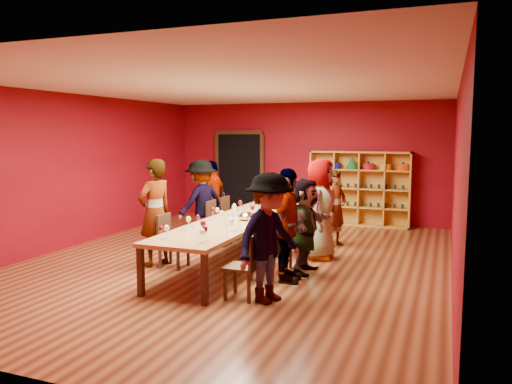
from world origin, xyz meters
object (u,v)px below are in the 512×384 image
shelving_unit (360,185)px  chair_person_right_0 (247,263)px  chair_person_left_1 (170,238)px  chair_person_right_2 (282,240)px  chair_person_left_4 (230,215)px  person_left_4 (213,199)px  person_left_1 (155,213)px  chair_person_right_4 (314,220)px  chair_person_right_1 (271,248)px  chair_person_right_3 (299,230)px  person_right_2 (305,226)px  spittoon_bowl (247,216)px  person_left_3 (201,202)px  person_right_3 (320,209)px  person_right_0 (269,238)px  person_right_1 (287,225)px  wine_bottle (280,200)px  chair_person_left_3 (216,220)px  tasting_table (236,222)px  person_right_4 (336,208)px

shelving_unit → chair_person_right_0: shelving_unit is taller
chair_person_left_1 → chair_person_right_2: bearing=14.9°
chair_person_left_4 → person_left_4: person_left_4 is taller
person_left_1 → chair_person_right_4: (2.09, 2.55, -0.41)m
shelving_unit → chair_person_right_4: size_ratio=2.70×
chair_person_right_0 → chair_person_right_1: size_ratio=1.00×
chair_person_left_1 → chair_person_right_3: 2.33m
chair_person_right_0 → chair_person_right_2: size_ratio=1.00×
person_right_2 → spittoon_bowl: bearing=83.4°
person_left_3 → person_right_3: bearing=104.3°
person_right_3 → person_right_0: bearing=176.5°
person_right_1 → person_right_3: size_ratio=0.96×
chair_person_right_4 → wine_bottle: wine_bottle is taller
chair_person_right_1 → chair_person_right_3: size_ratio=1.00×
chair_person_right_4 → person_left_1: bearing=-129.4°
person_right_0 → person_right_2: person_right_0 is taller
chair_person_left_3 → chair_person_right_3: same height
tasting_table → person_right_4: (1.34, 1.85, 0.06)m
person_left_3 → person_right_3: 2.55m
person_left_4 → chair_person_right_4: (2.22, 0.09, -0.33)m
person_left_3 → person_right_2: (2.53, -1.30, -0.09)m
person_left_4 → person_right_3: (2.60, -1.01, 0.07)m
chair_person_right_4 → person_right_1: bearing=-84.5°
shelving_unit → chair_person_left_4: size_ratio=2.70×
chair_person_right_0 → chair_person_right_1: 0.95m
chair_person_right_3 → spittoon_bowl: size_ratio=3.23×
shelving_unit → chair_person_left_1: (-2.31, -5.02, -0.49)m
chair_person_right_2 → chair_person_left_4: bearing=132.6°
tasting_table → person_right_4: 2.29m
person_left_1 → chair_person_right_3: size_ratio=2.03×
chair_person_left_1 → person_right_3: 2.66m
chair_person_left_1 → person_left_4: 2.52m
shelving_unit → person_left_4: shelving_unit is taller
person_left_4 → chair_person_right_3: size_ratio=1.85×
chair_person_right_4 → person_right_3: bearing=-71.1°
chair_person_left_4 → person_right_3: bearing=-24.7°
chair_person_left_4 → person_left_4: (-0.40, 0.00, 0.33)m
person_right_3 → chair_person_left_3: bearing=79.3°
person_right_2 → person_right_4: (0.05, 2.06, -0.01)m
chair_person_left_3 → chair_person_right_1: bearing=-45.8°
shelving_unit → chair_person_left_4: 3.47m
chair_person_right_0 → chair_person_right_4: bearing=90.0°
chair_person_right_0 → person_left_4: bearing=122.4°
chair_person_left_1 → person_right_3: bearing=33.5°
tasting_table → shelving_unit: bearing=72.1°
person_left_3 → chair_person_right_1: (2.15, -1.87, -0.35)m
chair_person_left_1 → chair_person_right_0: bearing=-29.7°
chair_person_right_1 → person_right_3: bearing=76.3°
chair_person_left_3 → chair_person_right_3: bearing=-10.4°
shelving_unit → chair_person_right_1: (-0.49, -5.10, -0.49)m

